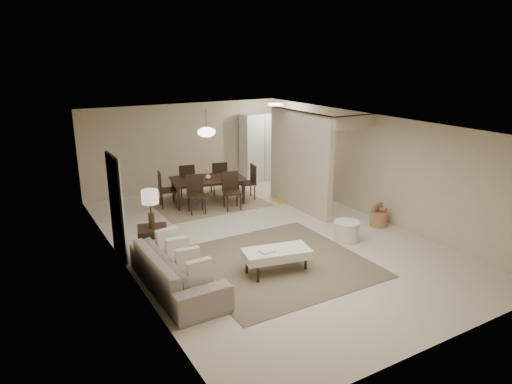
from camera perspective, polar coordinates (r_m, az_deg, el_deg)
floor at (r=10.03m, az=1.00°, el=-5.67°), size 9.00×9.00×0.00m
ceiling at (r=9.36m, az=1.08°, el=8.60°), size 9.00×9.00×0.00m
back_wall at (r=13.57m, az=-8.87°, el=5.64°), size 6.00×0.00×6.00m
left_wall at (r=8.53m, az=-16.49°, el=-1.56°), size 0.00×9.00×9.00m
right_wall at (r=11.42m, az=14.06°, el=3.22°), size 0.00×9.00×9.00m
partition at (r=11.60m, az=5.48°, el=3.86°), size 0.15×2.50×2.50m
doorway at (r=9.17m, az=-17.11°, el=-1.86°), size 0.04×0.90×2.04m
pantry_cabinet at (r=14.31m, az=0.51°, el=5.60°), size 1.20×0.55×2.10m
flush_light at (r=13.27m, az=2.46°, el=10.86°), size 0.44×0.44×0.05m
living_rug at (r=8.87m, az=2.61°, el=-8.80°), size 3.20×3.20×0.01m
sofa at (r=7.92m, az=-9.83°, el=-9.63°), size 2.38×0.97×0.69m
ottoman_bench at (r=8.40m, az=2.60°, el=-7.74°), size 1.31×0.80×0.44m
side_table at (r=9.22m, az=-12.74°, el=-6.15°), size 0.69×0.69×0.61m
table_lamp at (r=8.92m, az=-13.10°, el=-1.01°), size 0.32×0.32×0.76m
round_pouf at (r=9.97m, az=11.24°, el=-4.84°), size 0.55×0.55×0.43m
wicker_basket at (r=10.99m, az=15.07°, el=-3.29°), size 0.52×0.52×0.34m
dining_rug at (r=12.35m, az=-5.93°, el=-1.34°), size 2.80×2.10×0.01m
dining_table at (r=12.25m, az=-5.97°, el=0.14°), size 2.09×1.43×0.68m
dining_chairs at (r=12.21m, az=-5.99°, el=0.78°), size 2.61×2.09×0.96m
vase at (r=12.14m, az=-6.03°, el=2.00°), size 0.16×0.16×0.15m
yellow_mat at (r=12.58m, az=3.96°, el=-0.95°), size 0.81×0.51×0.01m
pendant_light at (r=11.89m, az=-6.21°, el=7.46°), size 0.46×0.46×0.71m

